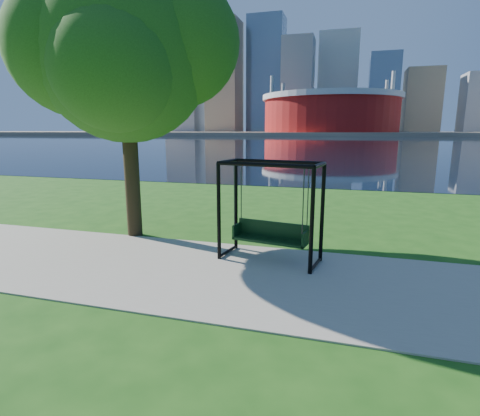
% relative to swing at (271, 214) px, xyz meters
% --- Properties ---
extents(ground, '(900.00, 900.00, 0.00)m').
position_rel_swing_xyz_m(ground, '(-0.60, -0.63, -1.10)').
color(ground, '#1E5114').
rests_on(ground, ground).
extents(path, '(120.00, 4.00, 0.03)m').
position_rel_swing_xyz_m(path, '(-0.60, -1.13, -1.09)').
color(path, '#9E937F').
rests_on(path, ground).
extents(river, '(900.00, 180.00, 0.02)m').
position_rel_swing_xyz_m(river, '(-0.60, 101.37, -1.09)').
color(river, black).
rests_on(river, ground).
extents(far_bank, '(900.00, 228.00, 2.00)m').
position_rel_swing_xyz_m(far_bank, '(-0.60, 305.37, -0.10)').
color(far_bank, '#937F60').
rests_on(far_bank, ground).
extents(stadium, '(83.00, 83.00, 32.00)m').
position_rel_swing_xyz_m(stadium, '(-10.60, 234.37, 13.12)').
color(stadium, maroon).
rests_on(stadium, far_bank).
extents(skyline, '(392.00, 66.00, 96.50)m').
position_rel_swing_xyz_m(skyline, '(-4.87, 318.77, 34.79)').
color(skyline, gray).
rests_on(skyline, far_bank).
extents(swing, '(2.36, 1.32, 2.28)m').
position_rel_swing_xyz_m(swing, '(0.00, 0.00, 0.00)').
color(swing, black).
rests_on(swing, ground).
extents(park_tree, '(5.76, 5.20, 7.16)m').
position_rel_swing_xyz_m(park_tree, '(-4.17, 1.06, 3.87)').
color(park_tree, black).
rests_on(park_tree, ground).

